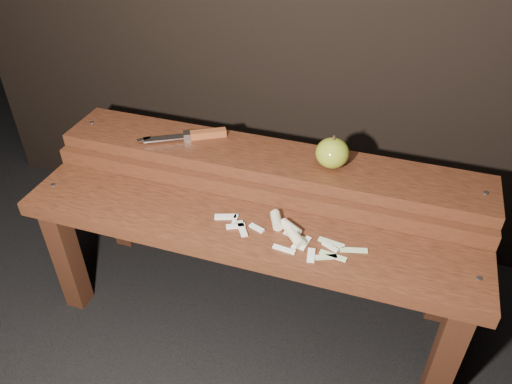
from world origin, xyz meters
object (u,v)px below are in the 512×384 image
(bench_front_tier, at_px, (241,249))
(knife, at_px, (197,135))
(bench_rear_tier, at_px, (268,181))
(apple, at_px, (332,153))

(bench_front_tier, height_order, knife, knife)
(bench_front_tier, xyz_separation_m, bench_rear_tier, (0.00, 0.23, 0.06))
(apple, xyz_separation_m, knife, (-0.40, 0.02, -0.03))
(bench_front_tier, bearing_deg, bench_rear_tier, 90.00)
(bench_front_tier, relative_size, knife, 5.18)
(knife, bearing_deg, apple, -2.72)
(bench_rear_tier, height_order, knife, knife)
(bench_front_tier, bearing_deg, apple, 53.08)
(bench_rear_tier, distance_m, knife, 0.24)
(apple, bearing_deg, bench_front_tier, -126.92)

